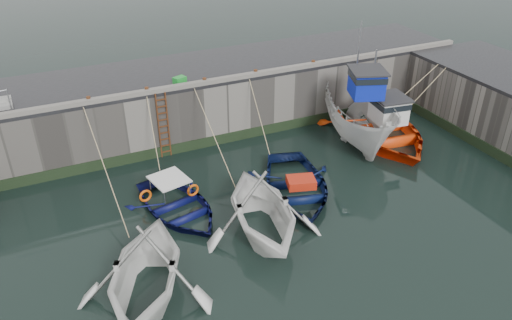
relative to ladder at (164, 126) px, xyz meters
name	(u,v)px	position (x,y,z in m)	size (l,w,h in m)	color
ground	(308,278)	(2.00, -9.91, -1.59)	(120.00, 120.00, 0.00)	black
quay_back	(188,100)	(2.00, 2.59, -0.09)	(30.00, 5.00, 3.00)	slate
road_back	(186,70)	(2.00, 2.59, 1.49)	(30.00, 5.00, 0.16)	black
kerb_back	(201,83)	(2.00, 0.24, 1.67)	(30.00, 0.30, 0.20)	slate
algae_back	(206,142)	(2.00, 0.05, -1.34)	(30.00, 0.08, 0.50)	black
algae_right	(509,161)	(13.96, -7.41, -1.34)	(0.08, 15.00, 0.50)	black
ladder	(164,126)	(0.00, 0.00, 0.00)	(0.51, 0.08, 3.20)	#3F1E0F
boat_near_white	(149,295)	(-3.02, -8.45, -1.59)	(4.50, 5.21, 2.75)	silver
boat_near_white_rope	(114,204)	(-3.02, -2.93, -1.59)	(0.04, 6.58, 3.10)	tan
boat_near_blue	(178,211)	(-0.82, -4.48, -1.59)	(3.37, 4.73, 0.98)	#0B0E44
boat_near_blue_rope	(155,169)	(-0.82, -0.95, -1.59)	(0.04, 3.32, 3.10)	tan
boat_near_blacktrim	(262,232)	(1.62, -7.09, -1.59)	(4.56, 5.29, 2.79)	white
boat_near_blacktrim_rope	(216,171)	(1.62, -2.25, -1.59)	(0.04, 5.35, 3.10)	tan
boat_near_navy	(296,192)	(4.10, -5.23, -1.59)	(3.82, 5.34, 1.11)	#09143B
boat_near_navy_rope	(257,151)	(4.10, -1.32, -1.59)	(0.04, 3.83, 3.10)	tan
boat_far_white	(359,116)	(9.22, -2.26, -0.38)	(5.23, 8.04, 5.91)	silver
boat_far_orange	(380,128)	(10.33, -2.60, -1.11)	(6.15, 7.89, 4.50)	#ED3D0C
fish_crate	(180,80)	(1.17, 0.84, 1.73)	(0.55, 0.38, 0.32)	green
bollard_a	(89,100)	(-3.00, 0.34, 1.71)	(0.18, 0.18, 0.28)	#3F1E0F
bollard_b	(147,90)	(-0.50, 0.34, 1.71)	(0.18, 0.18, 0.28)	#3F1E0F
bollard_c	(204,81)	(2.20, 0.34, 1.71)	(0.18, 0.18, 0.28)	#3F1E0F
bollard_d	(256,72)	(4.80, 0.34, 1.71)	(0.18, 0.18, 0.28)	#3F1E0F
bollard_e	(313,63)	(8.00, 0.34, 1.71)	(0.18, 0.18, 0.28)	#3F1E0F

